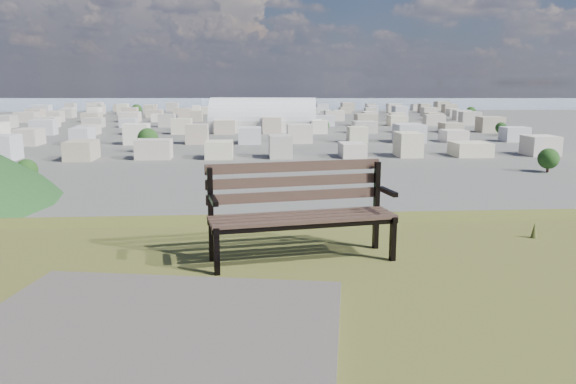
{
  "coord_description": "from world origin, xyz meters",
  "views": [
    {
      "loc": [
        -0.79,
        -2.68,
        26.71
      ],
      "look_at": [
        -0.28,
        4.56,
        25.3
      ],
      "focal_mm": 35.0,
      "sensor_mm": 36.0,
      "label": 1
    }
  ],
  "objects": [
    {
      "name": "city_trees",
      "position": [
        -26.39,
        319.0,
        4.83
      ],
      "size": [
        406.52,
        387.2,
        9.98
      ],
      "color": "#2F1E17",
      "rests_on": "ground"
    },
    {
      "name": "city_blocks",
      "position": [
        0.0,
        394.44,
        3.5
      ],
      "size": [
        395.0,
        361.0,
        7.0
      ],
      "color": "beige",
      "rests_on": "ground"
    },
    {
      "name": "far_hills",
      "position": [
        -60.92,
        1402.93,
        25.47
      ],
      "size": [
        2050.0,
        340.0,
        60.0
      ],
      "color": "#909DB2",
      "rests_on": "ground"
    },
    {
      "name": "arena",
      "position": [
        7.68,
        313.05,
        5.81
      ],
      "size": [
        60.33,
        29.86,
        24.62
      ],
      "rotation": [
        0.0,
        0.0,
        -0.09
      ],
      "color": "silver",
      "rests_on": "ground"
    },
    {
      "name": "park_bench",
      "position": [
        -0.3,
        2.66,
        25.53
      ],
      "size": [
        1.87,
        0.88,
        0.94
      ],
      "rotation": [
        0.0,
        0.0,
        0.17
      ],
      "color": "#422F26",
      "rests_on": "hilltop_mesa"
    },
    {
      "name": "bay_water",
      "position": [
        0.0,
        900.0,
        0.0
      ],
      "size": [
        2400.0,
        700.0,
        0.12
      ],
      "primitive_type": "cube",
      "color": "#7E8FA0",
      "rests_on": "ground"
    }
  ]
}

